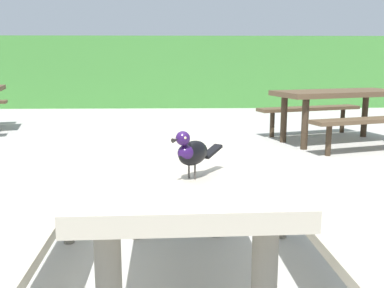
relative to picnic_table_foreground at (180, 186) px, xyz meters
The scene contains 5 objects.
ground_plane 0.66m from the picnic_table_foreground, 142.70° to the left, with size 60.00×60.00×0.00m, color #B7B5AD.
hedge_wall 9.57m from the picnic_table_foreground, 91.69° to the left, with size 28.00×2.10×1.72m, color #428438.
picnic_table_foreground is the anchor object (origin of this frame).
bird_grackle 0.60m from the picnic_table_foreground, 85.26° to the right, with size 0.20×0.24×0.18m.
picnic_table_mid_left 4.60m from the picnic_table_foreground, 60.96° to the left, with size 2.13×2.11×0.74m.
Camera 1 is at (0.28, -2.29, 1.17)m, focal length 40.99 mm.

